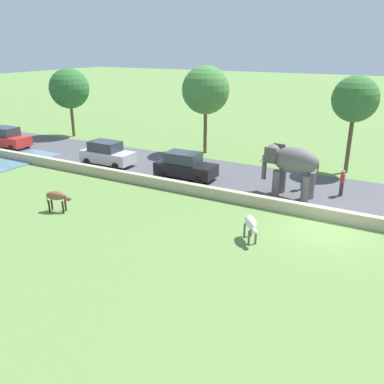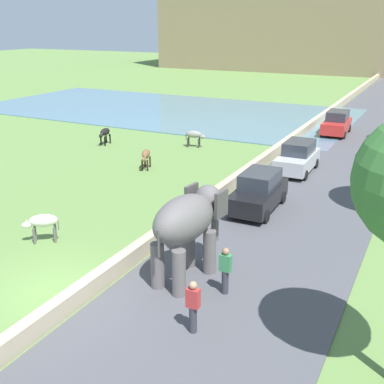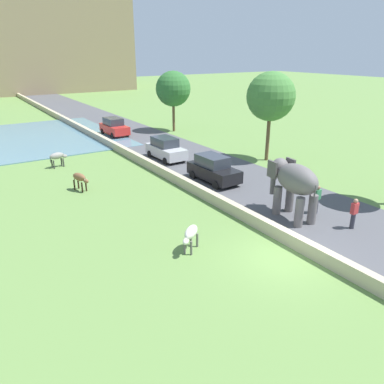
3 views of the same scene
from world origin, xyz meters
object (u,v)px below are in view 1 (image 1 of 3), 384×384
(car_red, at_px, (7,138))
(person_beside_elephant, at_px, (303,177))
(car_black, at_px, (185,166))
(cow_white, at_px, (251,224))
(cow_brown, at_px, (57,197))
(person_trailing, at_px, (342,183))
(elephant, at_px, (291,163))
(car_silver, at_px, (107,154))

(car_red, bearing_deg, person_beside_elephant, -86.45)
(car_black, bearing_deg, cow_white, -131.93)
(cow_brown, bearing_deg, cow_white, -80.40)
(person_trailing, height_order, car_red, car_red)
(cow_brown, xyz_separation_m, cow_white, (1.72, -10.18, 0.00))
(elephant, distance_m, cow_brown, 12.98)
(cow_white, bearing_deg, person_trailing, -17.95)
(person_beside_elephant, xyz_separation_m, car_black, (-1.54, 7.34, 0.03))
(car_black, bearing_deg, car_silver, 89.99)
(person_trailing, bearing_deg, cow_brown, 127.00)
(car_red, bearing_deg, cow_brown, -119.27)
(car_red, distance_m, car_silver, 10.95)
(car_red, relative_size, cow_brown, 2.87)
(car_black, bearing_deg, person_beside_elephant, -78.14)
(car_black, height_order, car_silver, same)
(person_trailing, relative_size, car_black, 0.40)
(person_beside_elephant, xyz_separation_m, person_trailing, (0.02, -2.24, 0.00))
(person_beside_elephant, distance_m, car_black, 7.50)
(person_trailing, bearing_deg, car_red, 93.29)
(person_beside_elephant, bearing_deg, car_red, 93.55)
(car_red, relative_size, car_silver, 1.01)
(elephant, relative_size, car_black, 0.88)
(elephant, bearing_deg, cow_brown, 128.63)
(elephant, bearing_deg, cow_white, -179.22)
(car_silver, bearing_deg, cow_brown, -157.12)
(car_silver, bearing_deg, cow_white, -114.95)
(person_beside_elephant, relative_size, car_black, 0.40)
(cow_brown, bearing_deg, person_trailing, -53.00)
(cow_brown, bearing_deg, car_red, 60.73)
(cow_brown, height_order, cow_white, same)
(elephant, xyz_separation_m, person_trailing, (1.53, -2.64, -1.16))
(cow_brown, distance_m, cow_white, 10.32)
(person_beside_elephant, distance_m, car_silver, 13.96)
(car_red, bearing_deg, person_trailing, -86.71)
(elephant, relative_size, car_silver, 0.88)
(car_silver, relative_size, cow_brown, 2.84)
(cow_white, bearing_deg, car_red, 75.56)
(car_red, bearing_deg, car_silver, -89.99)
(car_black, distance_m, cow_white, 9.45)
(elephant, xyz_separation_m, car_silver, (-0.03, 13.48, -1.14))
(elephant, distance_m, person_trailing, 3.26)
(car_black, xyz_separation_m, cow_white, (-6.31, -7.03, -0.06))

